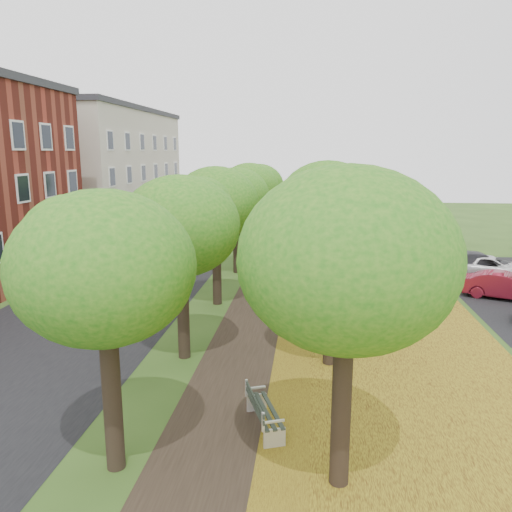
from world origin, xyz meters
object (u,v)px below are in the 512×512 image
(bench, at_px, (263,411))
(car_grey, at_px, (477,264))
(car_white, at_px, (490,268))
(car_red, at_px, (505,286))

(bench, height_order, car_grey, car_grey)
(car_white, bearing_deg, car_grey, 72.02)
(bench, height_order, car_white, car_white)
(car_red, relative_size, car_grey, 0.78)
(car_white, bearing_deg, car_red, -175.18)
(car_red, bearing_deg, car_grey, 22.41)
(car_red, xyz_separation_m, car_grey, (0.00, 4.15, 0.08))
(car_red, height_order, car_grey, car_grey)
(bench, bearing_deg, car_grey, -51.72)
(car_red, bearing_deg, car_white, 13.40)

